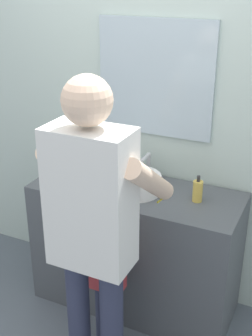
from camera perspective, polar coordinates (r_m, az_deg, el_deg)
The scene contains 9 objects.
ground_plane at distance 3.10m, azimuth -1.27°, elevation -19.68°, with size 14.00×14.00×0.00m, color slate.
back_wall at distance 2.92m, azimuth 4.00°, elevation 8.20°, with size 4.40×0.10×2.70m.
vanity_cabinet at distance 3.04m, azimuth 1.24°, elevation -10.17°, with size 1.34×0.54×0.87m, color #4C5156.
sink_basin at distance 2.78m, azimuth 1.15°, elevation -1.93°, with size 0.33×0.33×0.11m.
faucet at distance 2.94m, azimuth 2.78°, elevation 0.05°, with size 0.18×0.14×0.18m.
toothbrush_cup at distance 2.94m, azimuth -4.85°, elevation -0.56°, with size 0.07×0.07×0.21m.
soap_bottle at distance 2.69m, azimuth 9.12°, elevation -2.90°, with size 0.06×0.06×0.17m.
child_toddler at distance 2.69m, azimuth -2.36°, elevation -12.76°, with size 0.28×0.28×0.89m.
adult_parent at distance 2.17m, azimuth -4.22°, elevation -6.35°, with size 0.54×0.57×1.75m.
Camera 1 is at (1.03, -2.00, 2.14)m, focal length 47.77 mm.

